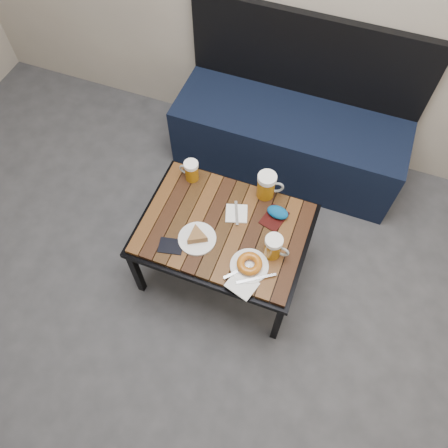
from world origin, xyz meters
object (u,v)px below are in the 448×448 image
(beer_mug_right, at_px, (274,247))
(plate_bagel, at_px, (249,265))
(cafe_table, at_px, (224,231))
(plate_pie, at_px, (197,237))
(bench, at_px, (289,134))
(beer_mug_centre, at_px, (267,186))
(beer_mug_left, at_px, (191,171))
(knit_pouch, at_px, (278,212))
(passport_burgundy, at_px, (274,218))
(passport_navy, at_px, (171,246))

(beer_mug_right, relative_size, plate_bagel, 0.59)
(beer_mug_right, distance_m, plate_bagel, 0.14)
(cafe_table, distance_m, plate_pie, 0.16)
(bench, bearing_deg, beer_mug_right, -80.26)
(beer_mug_right, xyz_separation_m, plate_bagel, (-0.08, -0.10, -0.05))
(beer_mug_centre, relative_size, plate_bagel, 0.67)
(beer_mug_left, distance_m, plate_bagel, 0.59)
(beer_mug_centre, relative_size, plate_pie, 0.83)
(beer_mug_right, distance_m, knit_pouch, 0.23)
(beer_mug_left, height_order, plate_pie, beer_mug_left)
(beer_mug_right, distance_m, plate_pie, 0.37)
(bench, bearing_deg, cafe_table, -96.67)
(cafe_table, height_order, passport_burgundy, passport_burgundy)
(knit_pouch, bearing_deg, beer_mug_left, 172.52)
(plate_pie, xyz_separation_m, passport_navy, (-0.10, -0.08, -0.02))
(plate_pie, height_order, passport_navy, plate_pie)
(plate_pie, height_order, plate_bagel, plate_pie)
(beer_mug_left, bearing_deg, knit_pouch, 176.59)
(beer_mug_centre, height_order, knit_pouch, beer_mug_centre)
(beer_mug_centre, relative_size, beer_mug_right, 1.13)
(beer_mug_centre, height_order, passport_burgundy, beer_mug_centre)
(cafe_table, xyz_separation_m, plate_pie, (-0.10, -0.11, 0.06))
(cafe_table, height_order, plate_bagel, plate_bagel)
(plate_pie, distance_m, passport_burgundy, 0.40)
(beer_mug_left, bearing_deg, bench, -115.00)
(beer_mug_centre, xyz_separation_m, plate_pie, (-0.23, -0.37, -0.06))
(beer_mug_centre, xyz_separation_m, passport_burgundy, (0.08, -0.12, -0.07))
(bench, height_order, beer_mug_centre, bench)
(cafe_table, bearing_deg, beer_mug_centre, 62.95)
(plate_pie, xyz_separation_m, passport_burgundy, (0.31, 0.25, -0.02))
(passport_navy, height_order, knit_pouch, knit_pouch)
(beer_mug_centre, bearing_deg, beer_mug_left, 165.61)
(beer_mug_centre, bearing_deg, bench, 73.16)
(bench, relative_size, beer_mug_centre, 9.16)
(beer_mug_left, bearing_deg, passport_navy, 102.87)
(beer_mug_left, distance_m, plate_pie, 0.38)
(beer_mug_centre, distance_m, passport_navy, 0.56)
(plate_bagel, xyz_separation_m, passport_navy, (-0.39, -0.03, -0.02))
(cafe_table, xyz_separation_m, plate_bagel, (0.19, -0.16, 0.06))
(beer_mug_right, distance_m, passport_navy, 0.49)
(passport_navy, distance_m, passport_burgundy, 0.53)
(bench, distance_m, passport_burgundy, 0.79)
(plate_bagel, bearing_deg, beer_mug_left, 139.54)
(bench, distance_m, passport_navy, 1.14)
(cafe_table, relative_size, passport_navy, 7.24)
(plate_bagel, relative_size, passport_burgundy, 1.65)
(plate_pie, distance_m, knit_pouch, 0.42)
(cafe_table, relative_size, beer_mug_centre, 5.50)
(bench, relative_size, knit_pouch, 12.70)
(plate_pie, distance_m, passport_navy, 0.13)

